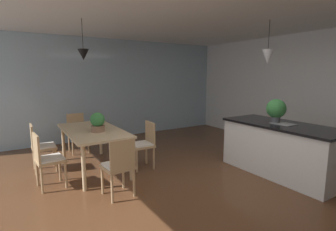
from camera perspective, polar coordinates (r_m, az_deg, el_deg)
name	(u,v)px	position (r m, az deg, el deg)	size (l,w,h in m)	color
ground_plane	(215,190)	(4.19, 10.48, -15.98)	(10.00, 8.40, 0.04)	brown
ceiling_slab	(221,0)	(3.93, 11.76, 23.89)	(10.00, 8.40, 0.12)	white
wall_back_kitchen	(332,93)	(6.49, 32.78, 4.18)	(10.00, 0.12, 2.70)	white
window_wall_left_glazing	(118,89)	(7.32, -11.14, 5.86)	(0.06, 8.40, 2.70)	#9EB7C6
dining_table	(93,133)	(4.88, -16.44, -3.82)	(1.82, 0.93, 0.75)	#D1B284
chair_near_left	(41,146)	(5.19, -26.54, -6.05)	(0.40, 0.40, 0.87)	tan
chair_far_right	(144,143)	(4.84, -5.38, -6.15)	(0.42, 0.42, 0.87)	tan
chair_window_end	(77,131)	(6.15, -19.58, -3.36)	(0.42, 0.42, 0.87)	tan
chair_kitchen_end	(119,165)	(3.77, -10.90, -10.80)	(0.43, 0.43, 0.87)	tan
chair_near_right	(47,158)	(4.40, -25.48, -8.62)	(0.44, 0.44, 0.87)	tan
kitchen_island	(281,148)	(4.95, 23.95, -6.72)	(2.02, 0.90, 0.91)	white
pendant_over_table	(83,54)	(4.78, -18.39, 12.82)	(0.19, 0.19, 0.70)	black
pendant_over_island_main	(268,57)	(5.02, 21.40, 12.15)	(0.21, 0.21, 0.76)	black
potted_plant_on_island	(276,109)	(4.90, 23.02, 1.29)	(0.34, 0.34, 0.42)	#4C4C51
potted_plant_on_table	(98,122)	(4.63, -15.46, -1.42)	(0.25, 0.25, 0.34)	#8C664C
vase_on_dining_table	(99,124)	(4.89, -15.15, -1.83)	(0.11, 0.11, 0.18)	slate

